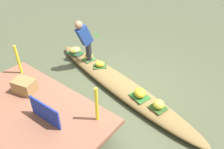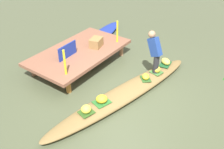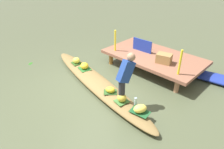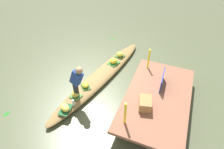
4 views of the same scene
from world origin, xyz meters
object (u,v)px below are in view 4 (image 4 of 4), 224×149
at_px(vendor_boat, 101,77).
at_px(banana_bunch_1, 85,85).
at_px(banana_bunch_0, 75,94).
at_px(water_bottle, 73,103).
at_px(banana_bunch_4, 65,107).
at_px(market_banner, 162,80).
at_px(banana_bunch_3, 114,61).
at_px(produce_crate, 145,103).
at_px(vendor_person, 77,80).
at_px(banana_bunch_2, 120,54).

relative_size(vendor_boat, banana_bunch_1, 20.55).
distance_m(banana_bunch_0, banana_bunch_1, 0.49).
bearing_deg(water_bottle, banana_bunch_4, -29.21).
xyz_separation_m(vendor_boat, market_banner, (0.07, 2.08, 0.59)).
bearing_deg(water_bottle, banana_bunch_3, 171.65).
distance_m(vendor_boat, water_bottle, 1.58).
xyz_separation_m(banana_bunch_1, water_bottle, (0.80, 0.04, 0.02)).
distance_m(vendor_boat, produce_crate, 2.19).
bearing_deg(banana_bunch_4, banana_bunch_1, 174.57).
height_order(banana_bunch_4, water_bottle, water_bottle).
distance_m(market_banner, produce_crate, 1.06).
relative_size(market_banner, produce_crate, 1.67).
height_order(banana_bunch_3, water_bottle, water_bottle).
relative_size(banana_bunch_1, produce_crate, 0.56).
distance_m(banana_bunch_0, vendor_person, 0.60).
bearing_deg(vendor_person, banana_bunch_2, 170.54).
bearing_deg(vendor_person, banana_bunch_1, -176.14).
height_order(banana_bunch_0, water_bottle, water_bottle).
bearing_deg(banana_bunch_1, water_bottle, 2.62).
relative_size(banana_bunch_4, market_banner, 0.43).
height_order(vendor_boat, water_bottle, water_bottle).
relative_size(banana_bunch_0, water_bottle, 1.12).
bearing_deg(banana_bunch_3, banana_bunch_2, 172.27).
bearing_deg(banana_bunch_4, produce_crate, 108.76).
height_order(vendor_boat, produce_crate, produce_crate).
bearing_deg(market_banner, produce_crate, -16.36).
bearing_deg(market_banner, banana_bunch_4, -55.89).
distance_m(banana_bunch_1, banana_bunch_2, 2.06).
xyz_separation_m(banana_bunch_0, vendor_person, (-0.01, 0.12, 0.59)).
height_order(banana_bunch_0, banana_bunch_4, banana_bunch_0).
relative_size(vendor_person, market_banner, 1.66).
xyz_separation_m(banana_bunch_4, market_banner, (-1.74, 2.36, 0.38)).
xyz_separation_m(vendor_person, water_bottle, (0.34, 0.01, -0.59)).
bearing_deg(produce_crate, water_bottle, -76.55).
relative_size(vendor_boat, banana_bunch_2, 21.44).
distance_m(banana_bunch_0, market_banner, 2.65).
distance_m(banana_bunch_1, water_bottle, 0.81).
bearing_deg(banana_bunch_4, banana_bunch_3, 169.46).
bearing_deg(vendor_person, banana_bunch_0, -83.48).
xyz_separation_m(vendor_person, produce_crate, (-0.13, 1.98, -0.28)).
distance_m(banana_bunch_1, banana_bunch_4, 1.05).
height_order(banana_bunch_2, vendor_person, vendor_person).
xyz_separation_m(banana_bunch_3, water_bottle, (2.31, -0.34, -0.00)).
bearing_deg(market_banner, water_bottle, -58.37).
relative_size(banana_bunch_0, produce_crate, 0.52).
xyz_separation_m(banana_bunch_1, vendor_person, (0.47, 0.03, 0.61)).
height_order(banana_bunch_0, banana_bunch_1, banana_bunch_0).
height_order(vendor_person, water_bottle, vendor_person).
height_order(banana_bunch_3, produce_crate, produce_crate).
xyz_separation_m(banana_bunch_3, banana_bunch_4, (2.56, -0.48, -0.01)).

